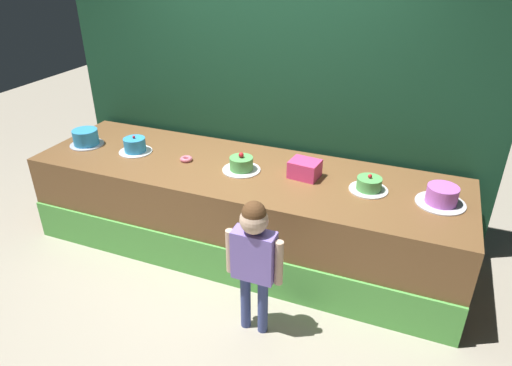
% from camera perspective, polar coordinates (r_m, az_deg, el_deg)
% --- Properties ---
extents(ground_plane, '(12.00, 12.00, 0.00)m').
position_cam_1_polar(ground_plane, '(3.76, -4.75, -12.20)').
color(ground_plane, '#ADA38E').
extents(stage_platform, '(3.61, 1.06, 0.77)m').
position_cam_1_polar(stage_platform, '(3.91, -1.64, -3.37)').
color(stage_platform, brown).
rests_on(stage_platform, ground_plane).
extents(curtain_backdrop, '(3.93, 0.08, 2.80)m').
position_cam_1_polar(curtain_backdrop, '(4.05, 1.76, 13.43)').
color(curtain_backdrop, '#19472D').
rests_on(curtain_backdrop, ground_plane).
extents(child_figure, '(0.40, 0.18, 1.03)m').
position_cam_1_polar(child_figure, '(2.94, -0.25, -8.60)').
color(child_figure, '#3F4C8C').
rests_on(child_figure, ground_plane).
extents(pink_box, '(0.25, 0.21, 0.14)m').
position_cam_1_polar(pink_box, '(3.59, 6.16, 1.78)').
color(pink_box, '#F13F81').
rests_on(pink_box, stage_platform).
extents(donut, '(0.11, 0.11, 0.03)m').
position_cam_1_polar(donut, '(3.91, -8.80, 3.01)').
color(donut, pink).
rests_on(donut, stage_platform).
extents(cake_far_left, '(0.30, 0.30, 0.15)m').
position_cam_1_polar(cake_far_left, '(4.44, -20.67, 5.35)').
color(cake_far_left, silver).
rests_on(cake_far_left, stage_platform).
extents(cake_left, '(0.29, 0.29, 0.16)m').
position_cam_1_polar(cake_left, '(4.15, -15.02, 4.56)').
color(cake_left, white).
rests_on(cake_left, stage_platform).
extents(cake_center, '(0.31, 0.31, 0.16)m').
position_cam_1_polar(cake_center, '(3.68, -1.86, 2.35)').
color(cake_center, white).
rests_on(cake_center, stage_platform).
extents(cake_right, '(0.29, 0.29, 0.13)m').
position_cam_1_polar(cake_right, '(3.49, 14.06, -0.21)').
color(cake_right, white).
rests_on(cake_right, stage_platform).
extents(cake_far_right, '(0.35, 0.35, 0.14)m').
position_cam_1_polar(cake_far_right, '(3.46, 22.39, -1.54)').
color(cake_far_right, silver).
rests_on(cake_far_right, stage_platform).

